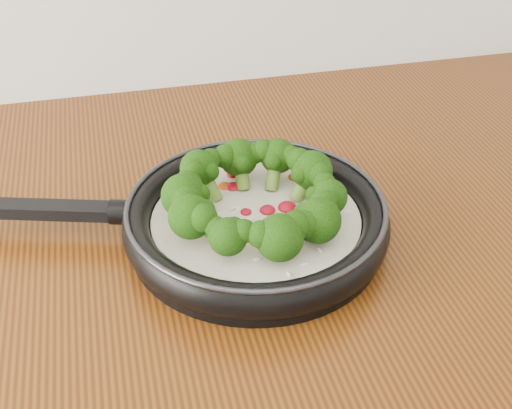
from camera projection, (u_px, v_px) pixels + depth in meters
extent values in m
cylinder|color=black|center=(256.00, 235.00, 0.79)|extent=(0.37, 0.37, 0.01)
torus|color=black|center=(256.00, 219.00, 0.78)|extent=(0.39, 0.39, 0.03)
torus|color=#2D2D33|center=(256.00, 205.00, 0.77)|extent=(0.38, 0.38, 0.01)
cube|color=black|center=(54.00, 210.00, 0.79)|extent=(0.18, 0.08, 0.02)
cylinder|color=black|center=(122.00, 212.00, 0.78)|extent=(0.04, 0.04, 0.03)
cylinder|color=beige|center=(256.00, 224.00, 0.78)|extent=(0.30, 0.30, 0.02)
ellipsoid|color=#A30718|center=(267.00, 210.00, 0.79)|extent=(0.03, 0.03, 0.01)
ellipsoid|color=#A30718|center=(206.00, 228.00, 0.76)|extent=(0.02, 0.02, 0.01)
ellipsoid|color=#CE430D|center=(218.00, 231.00, 0.75)|extent=(0.02, 0.02, 0.01)
ellipsoid|color=#A30718|center=(291.00, 250.00, 0.72)|extent=(0.02, 0.02, 0.01)
ellipsoid|color=#A30718|center=(298.00, 234.00, 0.75)|extent=(0.03, 0.03, 0.01)
ellipsoid|color=#CE430D|center=(223.00, 226.00, 0.76)|extent=(0.02, 0.02, 0.01)
ellipsoid|color=#A30718|center=(233.00, 187.00, 0.83)|extent=(0.03, 0.03, 0.01)
ellipsoid|color=#A30718|center=(228.00, 249.00, 0.73)|extent=(0.02, 0.02, 0.01)
ellipsoid|color=#CE430D|center=(295.00, 177.00, 0.85)|extent=(0.02, 0.02, 0.01)
ellipsoid|color=#A30718|center=(221.00, 241.00, 0.74)|extent=(0.02, 0.02, 0.01)
ellipsoid|color=#A30718|center=(246.00, 212.00, 0.78)|extent=(0.02, 0.02, 0.01)
ellipsoid|color=#CE430D|center=(224.00, 186.00, 0.83)|extent=(0.02, 0.02, 0.01)
ellipsoid|color=#A30718|center=(232.00, 174.00, 0.85)|extent=(0.02, 0.02, 0.01)
ellipsoid|color=#A30718|center=(199.00, 218.00, 0.77)|extent=(0.03, 0.03, 0.01)
ellipsoid|color=#CE430D|center=(280.00, 222.00, 0.77)|extent=(0.02, 0.02, 0.01)
ellipsoid|color=#A30718|center=(275.00, 224.00, 0.76)|extent=(0.02, 0.02, 0.01)
ellipsoid|color=#A30718|center=(287.00, 207.00, 0.79)|extent=(0.02, 0.02, 0.01)
ellipsoid|color=#CE430D|center=(323.00, 230.00, 0.75)|extent=(0.03, 0.03, 0.01)
ellipsoid|color=white|center=(219.00, 214.00, 0.78)|extent=(0.01, 0.01, 0.00)
ellipsoid|color=white|center=(263.00, 212.00, 0.78)|extent=(0.01, 0.01, 0.00)
ellipsoid|color=white|center=(347.00, 212.00, 0.79)|extent=(0.01, 0.00, 0.00)
ellipsoid|color=white|center=(257.00, 259.00, 0.71)|extent=(0.01, 0.00, 0.00)
ellipsoid|color=white|center=(212.00, 203.00, 0.80)|extent=(0.01, 0.01, 0.00)
ellipsoid|color=white|center=(238.00, 209.00, 0.79)|extent=(0.00, 0.01, 0.00)
ellipsoid|color=white|center=(289.00, 274.00, 0.69)|extent=(0.01, 0.01, 0.00)
ellipsoid|color=white|center=(221.00, 221.00, 0.77)|extent=(0.01, 0.01, 0.00)
ellipsoid|color=white|center=(350.00, 212.00, 0.78)|extent=(0.01, 0.01, 0.00)
ellipsoid|color=white|center=(201.00, 201.00, 0.80)|extent=(0.00, 0.01, 0.00)
ellipsoid|color=white|center=(306.00, 201.00, 0.80)|extent=(0.01, 0.01, 0.00)
ellipsoid|color=white|center=(305.00, 264.00, 0.71)|extent=(0.01, 0.00, 0.00)
ellipsoid|color=white|center=(320.00, 250.00, 0.72)|extent=(0.01, 0.01, 0.00)
ellipsoid|color=white|center=(233.00, 208.00, 0.79)|extent=(0.01, 0.01, 0.00)
ellipsoid|color=white|center=(251.00, 219.00, 0.77)|extent=(0.01, 0.01, 0.00)
ellipsoid|color=white|center=(214.00, 194.00, 0.81)|extent=(0.01, 0.01, 0.00)
ellipsoid|color=white|center=(194.00, 185.00, 0.83)|extent=(0.01, 0.01, 0.00)
ellipsoid|color=white|center=(227.00, 219.00, 0.77)|extent=(0.01, 0.01, 0.00)
cylinder|color=olive|center=(315.00, 209.00, 0.77)|extent=(0.03, 0.02, 0.04)
sphere|color=black|center=(329.00, 197.00, 0.75)|extent=(0.05, 0.05, 0.04)
sphere|color=black|center=(324.00, 183.00, 0.76)|extent=(0.03, 0.03, 0.03)
sphere|color=black|center=(327.00, 200.00, 0.74)|extent=(0.03, 0.03, 0.02)
sphere|color=black|center=(314.00, 195.00, 0.75)|extent=(0.03, 0.03, 0.02)
cylinder|color=olive|center=(301.00, 188.00, 0.80)|extent=(0.03, 0.03, 0.04)
sphere|color=black|center=(312.00, 171.00, 0.80)|extent=(0.06, 0.06, 0.05)
sphere|color=black|center=(299.00, 160.00, 0.80)|extent=(0.04, 0.04, 0.03)
sphere|color=black|center=(320.00, 174.00, 0.78)|extent=(0.04, 0.04, 0.03)
sphere|color=black|center=(301.00, 174.00, 0.79)|extent=(0.03, 0.03, 0.02)
cylinder|color=olive|center=(274.00, 176.00, 0.82)|extent=(0.03, 0.04, 0.04)
sphere|color=black|center=(278.00, 156.00, 0.82)|extent=(0.06, 0.06, 0.04)
sphere|color=black|center=(264.00, 151.00, 0.82)|extent=(0.03, 0.03, 0.03)
sphere|color=black|center=(290.00, 155.00, 0.81)|extent=(0.03, 0.03, 0.03)
sphere|color=black|center=(274.00, 161.00, 0.81)|extent=(0.03, 0.03, 0.02)
cylinder|color=olive|center=(242.00, 176.00, 0.82)|extent=(0.02, 0.03, 0.04)
sphere|color=black|center=(239.00, 157.00, 0.82)|extent=(0.06, 0.06, 0.05)
sphere|color=black|center=(225.00, 156.00, 0.81)|extent=(0.04, 0.04, 0.03)
sphere|color=black|center=(254.00, 153.00, 0.82)|extent=(0.04, 0.04, 0.03)
sphere|color=black|center=(242.00, 163.00, 0.81)|extent=(0.03, 0.03, 0.02)
cylinder|color=olive|center=(210.00, 187.00, 0.80)|extent=(0.03, 0.04, 0.04)
sphere|color=black|center=(199.00, 169.00, 0.80)|extent=(0.06, 0.06, 0.05)
sphere|color=black|center=(193.00, 171.00, 0.78)|extent=(0.04, 0.04, 0.03)
sphere|color=black|center=(210.00, 159.00, 0.80)|extent=(0.03, 0.03, 0.03)
sphere|color=black|center=(210.00, 172.00, 0.79)|extent=(0.03, 0.03, 0.02)
cylinder|color=olive|center=(198.00, 208.00, 0.77)|extent=(0.03, 0.02, 0.03)
sphere|color=black|center=(184.00, 196.00, 0.76)|extent=(0.07, 0.07, 0.05)
sphere|color=black|center=(187.00, 200.00, 0.74)|extent=(0.04, 0.04, 0.03)
sphere|color=black|center=(188.00, 182.00, 0.77)|extent=(0.04, 0.04, 0.03)
sphere|color=black|center=(199.00, 195.00, 0.76)|extent=(0.03, 0.03, 0.03)
cylinder|color=olive|center=(205.00, 226.00, 0.74)|extent=(0.04, 0.03, 0.04)
sphere|color=black|center=(191.00, 217.00, 0.72)|extent=(0.06, 0.06, 0.05)
sphere|color=black|center=(203.00, 218.00, 0.70)|extent=(0.04, 0.04, 0.03)
sphere|color=black|center=(185.00, 203.00, 0.73)|extent=(0.04, 0.04, 0.03)
sphere|color=black|center=(204.00, 210.00, 0.72)|extent=(0.03, 0.03, 0.02)
cylinder|color=olive|center=(234.00, 241.00, 0.72)|extent=(0.03, 0.03, 0.04)
sphere|color=black|center=(228.00, 237.00, 0.70)|extent=(0.05, 0.05, 0.04)
sphere|color=black|center=(244.00, 231.00, 0.69)|extent=(0.03, 0.03, 0.03)
sphere|color=black|center=(215.00, 227.00, 0.70)|extent=(0.03, 0.03, 0.02)
sphere|color=black|center=(234.00, 226.00, 0.71)|extent=(0.03, 0.03, 0.02)
cylinder|color=olive|center=(275.00, 242.00, 0.72)|extent=(0.02, 0.03, 0.04)
sphere|color=black|center=(280.00, 238.00, 0.69)|extent=(0.06, 0.06, 0.05)
sphere|color=black|center=(295.00, 225.00, 0.70)|extent=(0.04, 0.04, 0.03)
sphere|color=black|center=(261.00, 234.00, 0.69)|extent=(0.04, 0.04, 0.03)
sphere|color=black|center=(274.00, 227.00, 0.71)|extent=(0.03, 0.03, 0.03)
cylinder|color=olive|center=(305.00, 228.00, 0.74)|extent=(0.03, 0.03, 0.03)
sphere|color=black|center=(318.00, 220.00, 0.72)|extent=(0.06, 0.06, 0.05)
sphere|color=black|center=(323.00, 205.00, 0.73)|extent=(0.04, 0.04, 0.03)
sphere|color=black|center=(306.00, 223.00, 0.71)|extent=(0.04, 0.04, 0.03)
sphere|color=black|center=(305.00, 213.00, 0.73)|extent=(0.03, 0.03, 0.03)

